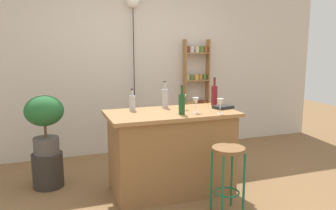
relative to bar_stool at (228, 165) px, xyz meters
name	(u,v)px	position (x,y,z in m)	size (l,w,h in m)	color
ground	(181,202)	(-0.33, 0.37, -0.49)	(12.00, 12.00, 0.00)	brown
back_wall	(134,60)	(-0.33, 2.32, 0.91)	(6.40, 0.10, 2.80)	beige
kitchen_counter	(171,152)	(-0.33, 0.67, -0.03)	(1.41, 0.73, 0.91)	olive
bar_stool	(228,165)	(0.00, 0.00, 0.00)	(0.32, 0.32, 0.67)	#196642
spice_shelf	(196,89)	(0.65, 2.19, 0.44)	(0.42, 0.13, 1.71)	#9E7042
plant_stool	(48,170)	(-1.64, 1.26, -0.29)	(0.35, 0.35, 0.40)	#2D2823
potted_plant	(45,118)	(-1.64, 1.26, 0.32)	(0.43, 0.39, 0.67)	#514C47
bottle_vinegar	(132,102)	(-0.72, 0.88, 0.51)	(0.07, 0.07, 0.24)	#B2B2B7
bottle_sauce_amber	(214,95)	(0.29, 0.88, 0.55)	(0.07, 0.07, 0.33)	maroon
bottle_wine_red	(165,98)	(-0.32, 0.94, 0.54)	(0.07, 0.07, 0.31)	#B2B2B7
bottle_soda_blue	(182,103)	(-0.28, 0.51, 0.54)	(0.07, 0.07, 0.31)	#194C23
wine_glass_left	(196,102)	(-0.10, 0.54, 0.54)	(0.07, 0.07, 0.16)	silver
wine_glass_center	(183,99)	(-0.15, 0.79, 0.54)	(0.07, 0.07, 0.16)	silver
wine_glass_right	(220,103)	(0.11, 0.39, 0.54)	(0.07, 0.07, 0.16)	silver
cookbook	(223,107)	(0.29, 0.65, 0.44)	(0.21, 0.15, 0.04)	black
pendant_globe_light	(133,5)	(-0.36, 2.21, 1.69)	(0.18, 0.18, 2.33)	black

